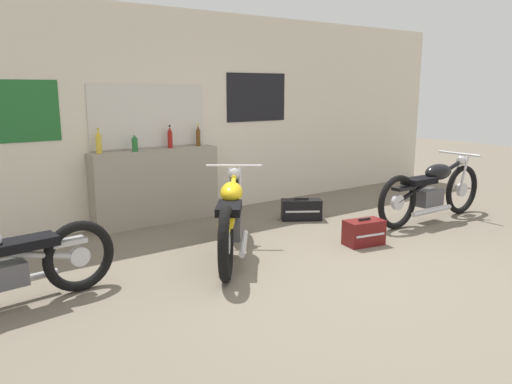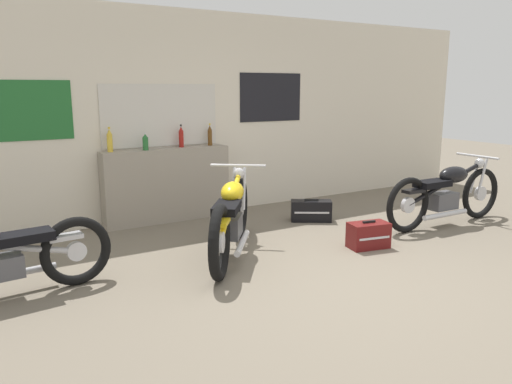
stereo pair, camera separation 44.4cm
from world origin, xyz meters
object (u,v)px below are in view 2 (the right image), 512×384
motorcycle_yellow (231,217)px  hard_case_darkred (368,235)px  bottle_left_center (145,142)px  motorcycle_black (447,193)px  hard_case_black (311,211)px  bottle_leftmost (110,141)px  bottle_center (181,137)px  bottle_right_center (210,136)px

motorcycle_yellow → hard_case_darkred: 1.58m
bottle_left_center → motorcycle_black: bearing=-31.5°
hard_case_darkred → bottle_left_center: bearing=128.8°
hard_case_black → motorcycle_yellow: bearing=-156.0°
bottle_leftmost → bottle_center: bottle_leftmost is taller
bottle_leftmost → bottle_right_center: bottle_leftmost is taller
motorcycle_yellow → bottle_left_center: bearing=101.5°
hard_case_darkred → motorcycle_yellow: bearing=159.4°
bottle_leftmost → motorcycle_yellow: (0.78, -1.74, -0.69)m
bottle_center → motorcycle_yellow: (-0.18, -1.76, -0.69)m
bottle_center → motorcycle_yellow: bearing=-95.8°
bottle_center → hard_case_darkred: bearing=-61.1°
bottle_left_center → bottle_center: (0.52, 0.07, 0.03)m
bottle_center → motorcycle_black: bearing=-36.9°
motorcycle_black → bottle_center: bearing=143.1°
motorcycle_yellow → hard_case_darkred: size_ratio=3.56×
bottle_left_center → motorcycle_yellow: 1.85m
hard_case_darkred → bottle_center: bearing=118.9°
bottle_leftmost → motorcycle_black: bottle_leftmost is taller
bottle_right_center → bottle_leftmost: bearing=-179.5°
bottle_left_center → hard_case_darkred: size_ratio=0.47×
hard_case_darkred → motorcycle_black: bearing=7.4°
hard_case_darkred → bottle_right_center: bearing=110.2°
bottle_left_center → hard_case_darkred: 3.02m
bottle_leftmost → motorcycle_yellow: size_ratio=0.18×
bottle_left_center → motorcycle_yellow: bottle_left_center is taller
bottle_center → motorcycle_black: size_ratio=0.15×
bottle_right_center → motorcycle_black: bottle_right_center is taller
bottle_left_center → hard_case_black: (1.94, -0.98, -0.94)m
motorcycle_black → hard_case_darkred: (-1.54, -0.20, -0.28)m
bottle_left_center → bottle_center: 0.53m
bottle_left_center → motorcycle_yellow: size_ratio=0.13×
motorcycle_black → hard_case_black: size_ratio=3.66×
bottle_leftmost → bottle_right_center: 1.39m
motorcycle_black → hard_case_darkred: 1.57m
bottle_right_center → hard_case_darkred: bearing=-69.8°
motorcycle_black → hard_case_darkred: size_ratio=4.30×
motorcycle_black → bottle_left_center: bearing=148.5°
bottle_right_center → hard_case_darkred: (0.85, -2.30, -0.97)m
bottle_leftmost → bottle_right_center: bearing=0.5°
motorcycle_yellow → hard_case_darkred: bearing=-20.6°
bottle_left_center → motorcycle_black: bottle_left_center is taller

